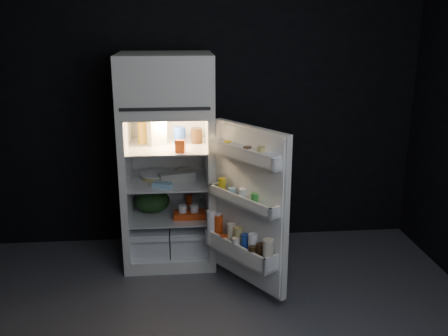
{
  "coord_description": "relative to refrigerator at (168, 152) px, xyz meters",
  "views": [
    {
      "loc": [
        -0.19,
        -2.8,
        2.03
      ],
      "look_at": [
        0.15,
        1.0,
        0.9
      ],
      "focal_mm": 40.0,
      "sensor_mm": 36.0,
      "label": 1
    }
  ],
  "objects": [
    {
      "name": "wall_front",
      "position": [
        0.3,
        -3.02,
        0.39
      ],
      "size": [
        4.0,
        0.0,
        2.7
      ],
      "primitive_type": "cube",
      "color": "black",
      "rests_on": "ground"
    },
    {
      "name": "flat_package",
      "position": [
        -0.04,
        -0.24,
        -0.21
      ],
      "size": [
        0.18,
        0.13,
        0.04
      ],
      "primitive_type": "cube",
      "rotation": [
        0.0,
        0.0,
        -0.38
      ],
      "color": "#8ABCD6",
      "rests_on": "refrigerator"
    },
    {
      "name": "small_carton",
      "position": [
        0.11,
        -0.27,
        0.12
      ],
      "size": [
        0.09,
        0.07,
        0.1
      ],
      "primitive_type": "cube",
      "rotation": [
        0.0,
        0.0,
        -0.25
      ],
      "color": "#C84717",
      "rests_on": "refrigerator"
    },
    {
      "name": "pie",
      "position": [
        -0.09,
        0.01,
        -0.21
      ],
      "size": [
        0.37,
        0.37,
        0.04
      ],
      "primitive_type": "cylinder",
      "rotation": [
        0.0,
        0.0,
        -0.38
      ],
      "color": "tan",
      "rests_on": "refrigerator"
    },
    {
      "name": "milk_jug",
      "position": [
        -0.09,
        0.01,
        0.19
      ],
      "size": [
        0.17,
        0.17,
        0.24
      ],
      "primitive_type": "cube",
      "rotation": [
        0.0,
        0.0,
        0.36
      ],
      "color": "white",
      "rests_on": "refrigerator"
    },
    {
      "name": "yogurt_tray",
      "position": [
        0.17,
        -0.17,
        -0.5
      ],
      "size": [
        0.27,
        0.15,
        0.05
      ],
      "primitive_type": "cube",
      "rotation": [
        0.0,
        0.0,
        0.0
      ],
      "color": "#D34012",
      "rests_on": "refrigerator"
    },
    {
      "name": "mayo_jar",
      "position": [
        0.1,
        0.03,
        0.14
      ],
      "size": [
        0.11,
        0.11,
        0.14
      ],
      "primitive_type": "cylinder",
      "rotation": [
        0.0,
        0.0,
        -0.12
      ],
      "color": "#1E3FA3",
      "rests_on": "refrigerator"
    },
    {
      "name": "wrapped_pkg",
      "position": [
        0.14,
        0.11,
        -0.2
      ],
      "size": [
        0.13,
        0.11,
        0.05
      ],
      "primitive_type": "cube",
      "rotation": [
        0.0,
        0.0,
        -0.17
      ],
      "color": "beige",
      "rests_on": "refrigerator"
    },
    {
      "name": "fridge_door",
      "position": [
        0.58,
        -0.69,
        -0.28
      ],
      "size": [
        0.56,
        0.7,
        1.22
      ],
      "color": "white",
      "rests_on": "ground"
    },
    {
      "name": "wall_back",
      "position": [
        0.3,
        0.38,
        0.39
      ],
      "size": [
        4.0,
        0.0,
        2.7
      ],
      "primitive_type": "cube",
      "color": "black",
      "rests_on": "ground"
    },
    {
      "name": "small_can_silver",
      "position": [
        0.23,
        0.14,
        -0.48
      ],
      "size": [
        0.09,
        0.09,
        0.09
      ],
      "primitive_type": "cylinder",
      "rotation": [
        0.0,
        0.0,
        -0.16
      ],
      "color": "silver",
      "rests_on": "refrigerator"
    },
    {
      "name": "small_can_red",
      "position": [
        0.17,
        0.14,
        -0.48
      ],
      "size": [
        0.07,
        0.07,
        0.09
      ],
      "primitive_type": "cylinder",
      "rotation": [
        0.0,
        0.0,
        0.14
      ],
      "color": "#D34012",
      "rests_on": "refrigerator"
    },
    {
      "name": "egg_carton",
      "position": [
        0.07,
        -0.07,
        -0.19
      ],
      "size": [
        0.32,
        0.19,
        0.07
      ],
      "primitive_type": "cube",
      "rotation": [
        0.0,
        0.0,
        0.27
      ],
      "color": "#9C998E",
      "rests_on": "refrigerator"
    },
    {
      "name": "jam_jar",
      "position": [
        0.25,
        0.02,
        0.14
      ],
      "size": [
        0.11,
        0.11,
        0.13
      ],
      "primitive_type": "cylinder",
      "rotation": [
        0.0,
        0.0,
        -0.19
      ],
      "color": "black",
      "rests_on": "refrigerator"
    },
    {
      "name": "refrigerator",
      "position": [
        0.0,
        0.0,
        0.0
      ],
      "size": [
        0.76,
        0.71,
        1.78
      ],
      "color": "white",
      "rests_on": "ground"
    },
    {
      "name": "amber_bottle",
      "position": [
        -0.21,
        0.07,
        0.18
      ],
      "size": [
        0.09,
        0.09,
        0.22
      ],
      "primitive_type": "cylinder",
      "rotation": [
        0.0,
        0.0,
        -0.07
      ],
      "color": "gold",
      "rests_on": "refrigerator"
    },
    {
      "name": "produce_bag",
      "position": [
        -0.15,
        -0.01,
        -0.43
      ],
      "size": [
        0.37,
        0.35,
        0.2
      ],
      "primitive_type": "ellipsoid",
      "rotation": [
        0.0,
        0.0,
        -0.35
      ],
      "color": "#193815",
      "rests_on": "refrigerator"
    }
  ]
}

